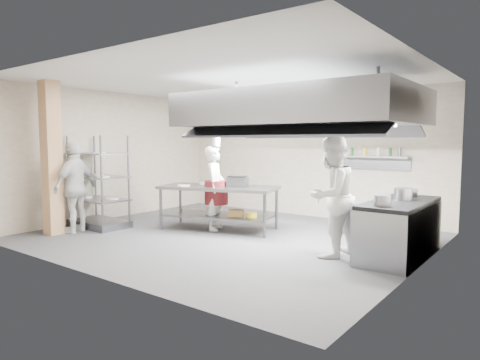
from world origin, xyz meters
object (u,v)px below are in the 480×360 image
Objects in this scene: pass_rack at (98,182)px; griddle at (237,182)px; stockpot at (403,194)px; cooking_range at (399,231)px; chef_head at (215,188)px; island at (219,208)px; chef_plating at (75,187)px; chef_line at (331,196)px.

griddle is (2.61, 1.48, 0.03)m from pass_rack.
pass_rack is 6.08m from stockpot.
cooking_range is 0.59m from stockpot.
cooking_range is at bearing -114.91° from chef_head.
pass_rack is at bearing -165.65° from island.
pass_rack is at bearing 93.93° from chef_head.
pass_rack is (-2.23, -1.34, 0.52)m from island.
chef_plating is at bearing -159.56° from stockpot.
chef_plating is 4.60× the size of griddle.
chef_head is 0.50m from griddle.
griddle is at bearing -94.02° from chef_head.
stockpot is (3.72, 0.26, 0.13)m from chef_head.
pass_rack reaches higher than griddle.
chef_line is at bearing 9.79° from pass_rack.
griddle is (-3.27, 0.05, 0.59)m from cooking_range.
chef_head reaches higher than griddle.
chef_plating reaches higher than island.
chef_head is at bearing -164.45° from island.
griddle is 1.44× the size of stockpot.
island is 6.06× the size of griddle.
pass_rack is 6.08m from cooking_range.
chef_head is at bearing -176.01° from stockpot.
island is 8.70× the size of stockpot.
chef_head is 2.81m from chef_plating.
pass_rack is 2.53m from chef_head.
chef_head is (-0.06, -0.04, 0.42)m from island.
stockpot is (0.90, 0.74, 0.03)m from chef_line.
island is 3.70m from stockpot.
pass_rack is 1.07× the size of chef_plating.
pass_rack reaches higher than cooking_range.
griddle is at bearing 4.68° from island.
chef_head is at bearing 31.37° from pass_rack.
griddle reaches higher than cooking_range.
cooking_range is at bearing -15.11° from island.
chef_line reaches higher than island.
stockpot is at bearing 139.35° from chef_line.
cooking_range is 5.02× the size of griddle.
chef_head is (2.17, 1.30, -0.11)m from pass_rack.
cooking_range is 1.21m from chef_line.
cooking_range is 1.15× the size of chef_head.
chef_plating is at bearing -162.38° from griddle.
chef_line is (-0.89, -0.61, 0.55)m from cooking_range.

